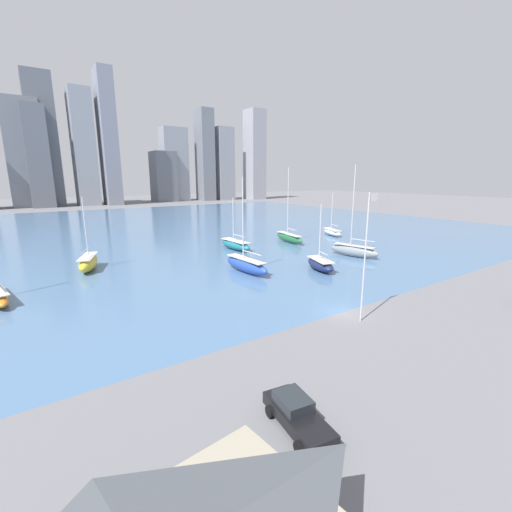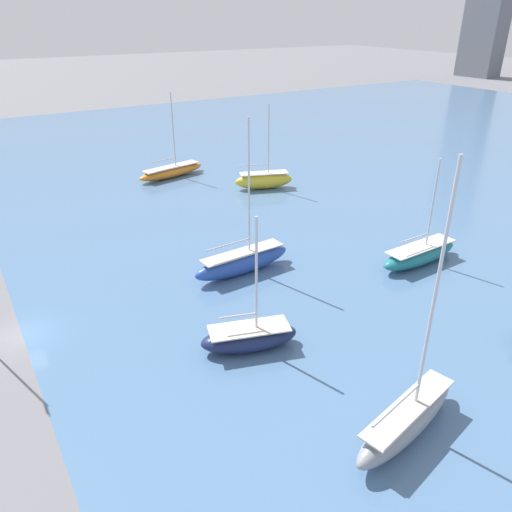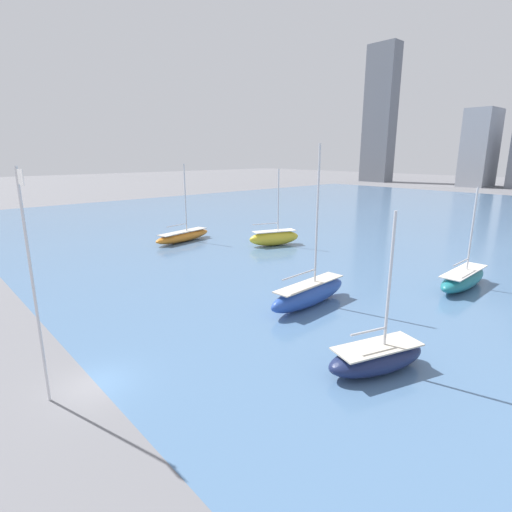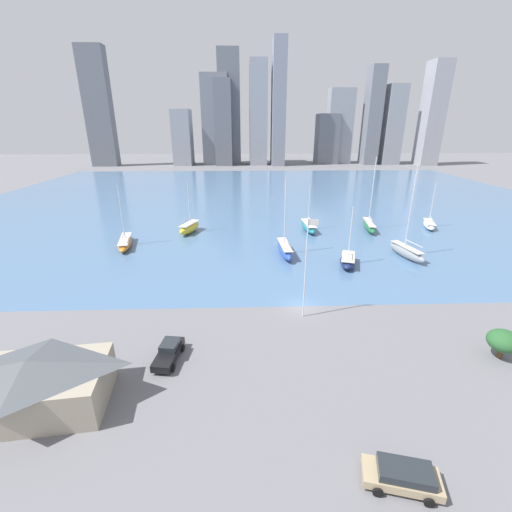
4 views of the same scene
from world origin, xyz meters
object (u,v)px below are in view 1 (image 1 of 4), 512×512
Objects in this scene: sailboat_navy at (320,264)px; sailboat_white at (332,232)px; sailboat_green at (289,237)px; sailboat_gray at (354,250)px; sailboat_teal at (235,245)px; sailboat_yellow at (88,263)px; sailboat_blue at (246,265)px; parked_pickup_black at (297,414)px; flag_pole at (366,254)px.

sailboat_white is at bearing 58.27° from sailboat_navy.
sailboat_gray is at bearing -78.53° from sailboat_green.
sailboat_teal reaches higher than sailboat_navy.
sailboat_blue reaches higher than sailboat_yellow.
sailboat_green reaches higher than sailboat_navy.
sailboat_gray is at bearing -8.69° from sailboat_blue.
parked_pickup_black is (-14.97, -28.88, -0.27)m from sailboat_blue.
sailboat_teal is 27.96m from sailboat_white.
sailboat_teal is (7.18, 36.21, -5.76)m from flag_pole.
sailboat_navy is 0.72× the size of sailboat_blue.
flag_pole reaches higher than parked_pickup_black.
sailboat_teal is 0.63× the size of sailboat_green.
sailboat_navy is 11.91m from sailboat_gray.
sailboat_white reaches higher than sailboat_navy.
parked_pickup_black is (-36.36, -26.94, -0.28)m from sailboat_gray.
sailboat_blue is (-9.97, 5.27, 0.21)m from sailboat_navy.
flag_pole is at bearing -150.85° from sailboat_gray.
sailboat_teal is 26.22m from sailboat_yellow.
parked_pickup_black is (-49.95, -45.16, 0.03)m from sailboat_white.
sailboat_blue is (-21.40, 1.94, -0.01)m from sailboat_gray.
sailboat_green reaches higher than sailboat_teal.
sailboat_gray is 3.04× the size of parked_pickup_black.
flag_pole is at bearing -103.47° from sailboat_teal.
flag_pole is 1.26× the size of sailboat_navy.
sailboat_navy is 1.00× the size of sailboat_teal.
sailboat_yellow is at bearing 163.49° from sailboat_navy.
sailboat_gray is at bearing 33.79° from sailboat_navy.
sailboat_yellow is 43.71m from sailboat_gray.
sailboat_blue is (-20.67, -15.21, 0.09)m from sailboat_green.
sailboat_blue reaches higher than flag_pole.
sailboat_blue reaches higher than parked_pickup_black.
sailboat_navy is at bearing -14.37° from sailboat_yellow.
flag_pole is 42.31m from sailboat_green.
sailboat_yellow is 23.95m from sailboat_blue.
sailboat_yellow is at bearing 103.32° from parked_pickup_black.
sailboat_gray is (21.52, 19.25, -5.59)m from flag_pole.
sailboat_yellow is at bearing 118.13° from flag_pole.
sailboat_white is 14.35m from sailboat_green.
sailboat_white is 22.73m from sailboat_gray.
flag_pole is 19.72m from sailboat_navy.
parked_pickup_black is at bearing -64.82° from sailboat_yellow.
sailboat_navy is at bearing -120.02° from sailboat_white.
sailboat_navy is 20.50m from sailboat_teal.
sailboat_yellow is at bearing 139.56° from sailboat_blue.
sailboat_navy is at bearing -176.40° from sailboat_gray.
sailboat_white is at bearing 21.44° from sailboat_blue.
sailboat_gray is (-13.59, -18.22, 0.31)m from sailboat_white.
sailboat_blue reaches higher than sailboat_white.
sailboat_gray reaches higher than sailboat_white.
sailboat_gray is (40.55, -16.33, -0.02)m from sailboat_yellow.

